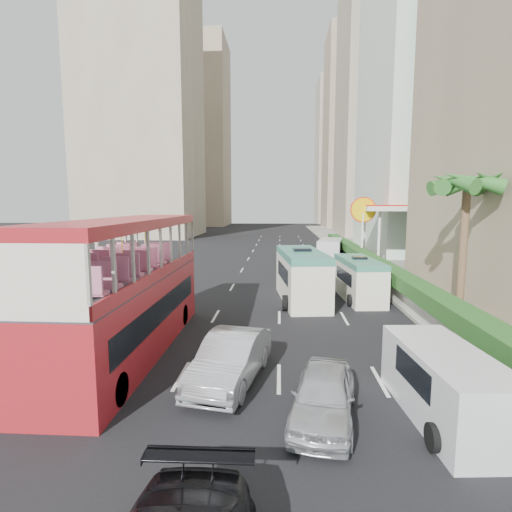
# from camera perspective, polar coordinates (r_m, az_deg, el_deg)

# --- Properties ---
(ground_plane) EXTENTS (200.00, 200.00, 0.00)m
(ground_plane) POSITION_cam_1_polar(r_m,az_deg,el_deg) (15.34, 4.85, -13.98)
(ground_plane) COLOR black
(ground_plane) RESTS_ON ground
(double_decker_bus) EXTENTS (2.50, 11.00, 5.06)m
(double_decker_bus) POSITION_cam_1_polar(r_m,az_deg,el_deg) (15.63, -17.66, -4.22)
(double_decker_bus) COLOR #A51A21
(double_decker_bus) RESTS_ON ground
(car_silver_lane_a) EXTENTS (2.47, 4.84, 1.52)m
(car_silver_lane_a) POSITION_cam_1_polar(r_m,az_deg,el_deg) (13.30, -3.58, -17.45)
(car_silver_lane_a) COLOR silver
(car_silver_lane_a) RESTS_ON ground
(car_silver_lane_b) EXTENTS (2.27, 4.12, 1.33)m
(car_silver_lane_b) POSITION_cam_1_polar(r_m,az_deg,el_deg) (11.43, 9.54, -21.98)
(car_silver_lane_b) COLOR silver
(car_silver_lane_b) RESTS_ON ground
(van_asset) EXTENTS (2.26, 4.69, 1.29)m
(van_asset) POSITION_cam_1_polar(r_m,az_deg,el_deg) (33.58, 5.66, -2.16)
(van_asset) COLOR silver
(van_asset) RESTS_ON ground
(minibus_near) EXTENTS (2.96, 6.79, 2.92)m
(minibus_near) POSITION_cam_1_polar(r_m,az_deg,el_deg) (23.17, 6.54, -2.87)
(minibus_near) COLOR silver
(minibus_near) RESTS_ON ground
(minibus_far) EXTENTS (2.24, 5.53, 2.39)m
(minibus_far) POSITION_cam_1_polar(r_m,az_deg,el_deg) (24.29, 14.48, -3.21)
(minibus_far) COLOR silver
(minibus_far) RESTS_ON ground
(panel_van_near) EXTENTS (2.18, 4.69, 1.82)m
(panel_van_near) POSITION_cam_1_polar(r_m,az_deg,el_deg) (11.98, 25.50, -16.33)
(panel_van_near) COLOR silver
(panel_van_near) RESTS_ON ground
(panel_van_far) EXTENTS (3.10, 5.56, 2.10)m
(panel_van_far) POSITION_cam_1_polar(r_m,az_deg,el_deg) (40.18, 10.53, 0.85)
(panel_van_far) COLOR silver
(panel_van_far) RESTS_ON ground
(sidewalk) EXTENTS (6.00, 120.00, 0.18)m
(sidewalk) POSITION_cam_1_polar(r_m,az_deg,el_deg) (40.76, 16.73, -0.61)
(sidewalk) COLOR #99968C
(sidewalk) RESTS_ON ground
(kerb_wall) EXTENTS (0.30, 44.00, 1.00)m
(kerb_wall) POSITION_cam_1_polar(r_m,az_deg,el_deg) (29.45, 16.35, -2.45)
(kerb_wall) COLOR silver
(kerb_wall) RESTS_ON sidewalk
(hedge) EXTENTS (1.10, 44.00, 0.70)m
(hedge) POSITION_cam_1_polar(r_m,az_deg,el_deg) (29.32, 16.41, -0.81)
(hedge) COLOR #2D6626
(hedge) RESTS_ON kerb_wall
(palm_tree) EXTENTS (0.36, 0.36, 6.40)m
(palm_tree) POSITION_cam_1_polar(r_m,az_deg,el_deg) (20.15, 27.43, 0.30)
(palm_tree) COLOR brown
(palm_tree) RESTS_ON sidewalk
(shell_station) EXTENTS (6.50, 8.00, 5.50)m
(shell_station) POSITION_cam_1_polar(r_m,az_deg,el_deg) (38.80, 18.99, 2.86)
(shell_station) COLOR silver
(shell_station) RESTS_ON ground
(tower_mid) EXTENTS (16.00, 16.00, 50.00)m
(tower_mid) POSITION_cam_1_polar(r_m,az_deg,el_deg) (77.06, 18.47, 21.69)
(tower_mid) COLOR #B4A58E
(tower_mid) RESTS_ON ground
(tower_far_a) EXTENTS (14.00, 14.00, 44.00)m
(tower_far_a) POSITION_cam_1_polar(r_m,az_deg,el_deg) (99.20, 14.09, 16.78)
(tower_far_a) COLOR tan
(tower_far_a) RESTS_ON ground
(tower_far_b) EXTENTS (14.00, 14.00, 40.00)m
(tower_far_b) POSITION_cam_1_polar(r_m,az_deg,el_deg) (120.41, 12.08, 14.19)
(tower_far_b) COLOR #B4A58E
(tower_far_b) RESTS_ON ground
(tower_left_a) EXTENTS (18.00, 18.00, 52.00)m
(tower_left_a) POSITION_cam_1_polar(r_m,az_deg,el_deg) (75.97, -16.10, 22.78)
(tower_left_a) COLOR #B4A58E
(tower_left_a) RESTS_ON ground
(tower_left_b) EXTENTS (16.00, 16.00, 46.00)m
(tower_left_b) POSITION_cam_1_polar(r_m,az_deg,el_deg) (107.89, -8.53, 16.68)
(tower_left_b) COLOR tan
(tower_left_b) RESTS_ON ground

